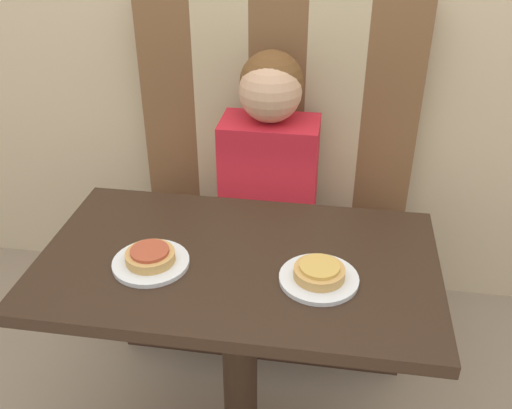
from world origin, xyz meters
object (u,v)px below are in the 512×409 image
object	(u,v)px
person	(270,142)
pizza_left	(150,256)
pizza_right	(319,272)
plate_left	(151,263)
plate_right	(319,279)

from	to	relation	value
person	pizza_left	bearing A→B (deg)	-107.37
person	pizza_right	world-z (taller)	person
plate_left	pizza_right	world-z (taller)	pizza_right
person	plate_left	bearing A→B (deg)	-107.37
plate_left	pizza_right	xyz separation A→B (m)	(0.42, 0.00, 0.02)
person	pizza_right	distance (m)	0.70
person	plate_right	bearing A→B (deg)	-72.63
plate_right	pizza_right	world-z (taller)	pizza_right
person	plate_left	xyz separation A→B (m)	(-0.21, -0.67, -0.04)
plate_left	pizza_left	xyz separation A→B (m)	(0.00, 0.00, 0.02)
person	pizza_left	world-z (taller)	person
plate_left	plate_right	xyz separation A→B (m)	(0.42, 0.00, 0.00)
pizza_left	pizza_right	world-z (taller)	same
plate_left	pizza_right	bearing A→B (deg)	0.00
plate_left	plate_right	bearing A→B (deg)	0.00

